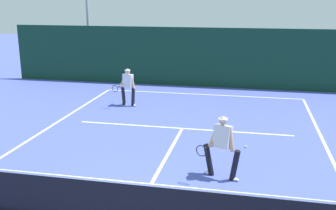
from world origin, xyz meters
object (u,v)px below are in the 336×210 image
(player_near, at_px, (222,144))
(player_far, at_px, (128,86))
(tennis_ball_extra, at_px, (206,204))
(tennis_ball, at_px, (245,147))

(player_near, relative_size, player_far, 1.02)
(player_far, distance_m, tennis_ball_extra, 9.04)
(player_far, bearing_deg, player_near, 138.33)
(player_far, height_order, tennis_ball, player_far)
(player_near, height_order, tennis_ball_extra, player_near)
(player_near, height_order, player_far, player_near)
(player_far, bearing_deg, tennis_ball, 154.46)
(player_near, bearing_deg, tennis_ball, -83.96)
(tennis_ball, bearing_deg, player_near, -104.27)
(tennis_ball_extra, bearing_deg, player_far, 118.62)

